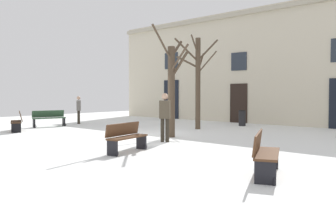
{
  "coord_description": "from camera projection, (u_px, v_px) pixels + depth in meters",
  "views": [
    {
      "loc": [
        10.4,
        -10.08,
        1.76
      ],
      "look_at": [
        0.0,
        1.68,
        1.25
      ],
      "focal_mm": 36.67,
      "sensor_mm": 36.0,
      "label": 1
    }
  ],
  "objects": [
    {
      "name": "litter_bin",
      "position": [
        242.0,
        118.0,
        18.8
      ],
      "size": [
        0.41,
        0.41,
        0.86
      ],
      "color": "black",
      "rests_on": "ground"
    },
    {
      "name": "tree_center",
      "position": [
        198.0,
        79.0,
        17.05
      ],
      "size": [
        1.91,
        2.46,
        4.62
      ],
      "color": "#4C3D2D",
      "rests_on": "ground"
    },
    {
      "name": "ground_plane",
      "position": [
        142.0,
        135.0,
        14.49
      ],
      "size": [
        32.3,
        32.3,
        0.0
      ],
      "primitive_type": "plane",
      "color": "white"
    },
    {
      "name": "bench_by_litter_bin",
      "position": [
        265.0,
        153.0,
        7.36
      ],
      "size": [
        1.06,
        1.71,
        0.94
      ],
      "rotation": [
        0.0,
        0.0,
        1.96
      ],
      "color": "#51331E",
      "rests_on": "ground"
    },
    {
      "name": "bench_near_lamp",
      "position": [
        49.0,
        118.0,
        18.29
      ],
      "size": [
        0.86,
        1.74,
        0.88
      ],
      "rotation": [
        0.0,
        0.0,
        1.31
      ],
      "color": "#2D4C33",
      "rests_on": "ground"
    },
    {
      "name": "bench_back_to_back_right",
      "position": [
        126.0,
        137.0,
        10.31
      ],
      "size": [
        0.7,
        1.6,
        0.88
      ],
      "rotation": [
        0.0,
        0.0,
        1.75
      ],
      "color": "#51331E",
      "rests_on": "ground"
    },
    {
      "name": "person_near_bench",
      "position": [
        165.0,
        115.0,
        12.47
      ],
      "size": [
        0.44,
        0.38,
        1.78
      ],
      "rotation": [
        0.0,
        0.0,
        3.68
      ],
      "color": "#2D271E",
      "rests_on": "ground"
    },
    {
      "name": "person_by_shop_door",
      "position": [
        79.0,
        109.0,
        20.04
      ],
      "size": [
        0.44,
        0.38,
        1.62
      ],
      "rotation": [
        0.0,
        0.0,
        5.77
      ],
      "color": "#2D271E",
      "rests_on": "ground"
    },
    {
      "name": "tree_left_of_center",
      "position": [
        172.0,
        87.0,
        13.83
      ],
      "size": [
        1.68,
        1.94,
        4.42
      ],
      "color": "#4C3D2D",
      "rests_on": "ground"
    },
    {
      "name": "bench_near_center_tree",
      "position": [
        17.0,
        121.0,
        16.15
      ],
      "size": [
        1.65,
        1.11,
        0.94
      ],
      "rotation": [
        0.0,
        0.0,
        5.86
      ],
      "color": "#3D2819",
      "rests_on": "ground"
    },
    {
      "name": "building_facade",
      "position": [
        243.0,
        66.0,
        20.8
      ],
      "size": [
        20.19,
        0.6,
        6.82
      ],
      "color": "beige",
      "rests_on": "ground"
    }
  ]
}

